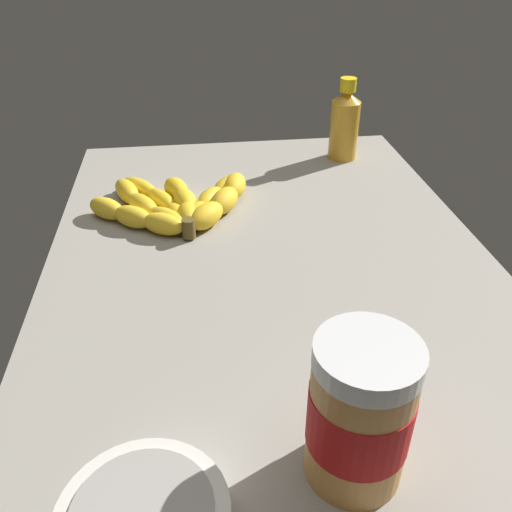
% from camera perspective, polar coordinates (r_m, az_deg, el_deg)
% --- Properties ---
extents(ground_plane, '(0.95, 0.64, 0.03)m').
position_cam_1_polar(ground_plane, '(0.76, 1.79, -1.97)').
color(ground_plane, gray).
extents(banana_bunch, '(0.21, 0.28, 0.04)m').
position_cam_1_polar(banana_bunch, '(0.88, -8.26, 5.54)').
color(banana_bunch, yellow).
rests_on(banana_bunch, ground_plane).
extents(peanut_butter_jar, '(0.09, 0.09, 0.14)m').
position_cam_1_polar(peanut_butter_jar, '(0.46, 11.02, -16.19)').
color(peanut_butter_jar, '#BF8442').
rests_on(peanut_butter_jar, ground_plane).
extents(honey_bottle, '(0.06, 0.06, 0.16)m').
position_cam_1_polar(honey_bottle, '(1.08, 9.45, 13.80)').
color(honey_bottle, gold).
rests_on(honey_bottle, ground_plane).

